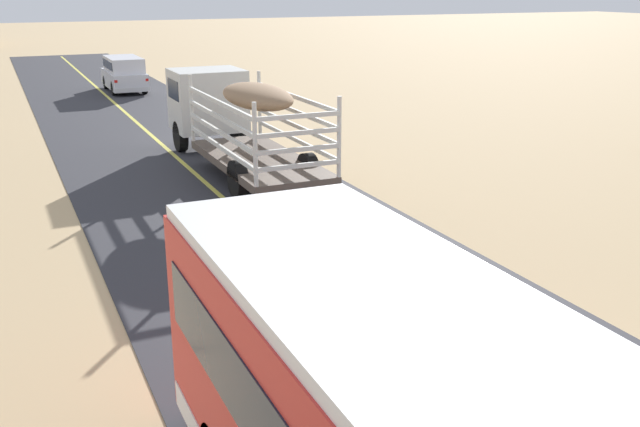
# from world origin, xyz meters

# --- Properties ---
(livestock_truck) EXTENTS (2.53, 9.70, 3.02)m
(livestock_truck) POSITION_xyz_m (1.50, 16.87, 1.79)
(livestock_truck) COLOR silver
(livestock_truck) RESTS_ON road_surface
(car_far) EXTENTS (1.90, 4.62, 1.93)m
(car_far) POSITION_xyz_m (1.27, 35.48, 1.09)
(car_far) COLOR silver
(car_far) RESTS_ON road_surface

